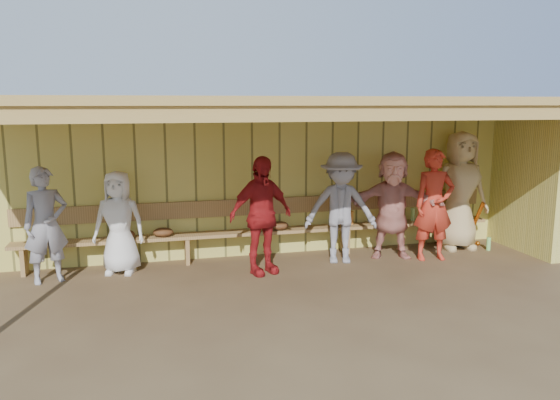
{
  "coord_description": "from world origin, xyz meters",
  "views": [
    {
      "loc": [
        -1.91,
        -7.13,
        2.43
      ],
      "look_at": [
        0.0,
        0.35,
        1.05
      ],
      "focal_mm": 35.0,
      "sensor_mm": 36.0,
      "label": 1
    }
  ],
  "objects_px": {
    "player_a": "(46,225)",
    "player_g": "(434,205)",
    "player_e": "(341,208)",
    "player_h": "(459,191)",
    "player_b": "(119,222)",
    "player_f": "(392,205)",
    "player_d": "(261,215)",
    "bench": "(268,224)"
  },
  "relations": [
    {
      "from": "player_e",
      "to": "bench",
      "type": "xyz_separation_m",
      "value": [
        -1.0,
        0.57,
        -0.32
      ]
    },
    {
      "from": "player_f",
      "to": "player_g",
      "type": "relative_size",
      "value": 0.97
    },
    {
      "from": "player_e",
      "to": "player_f",
      "type": "bearing_deg",
      "value": 17.86
    },
    {
      "from": "player_b",
      "to": "bench",
      "type": "height_order",
      "value": "player_b"
    },
    {
      "from": "player_g",
      "to": "player_a",
      "type": "bearing_deg",
      "value": -176.27
    },
    {
      "from": "player_a",
      "to": "player_b",
      "type": "relative_size",
      "value": 1.07
    },
    {
      "from": "player_f",
      "to": "player_g",
      "type": "height_order",
      "value": "player_g"
    },
    {
      "from": "player_a",
      "to": "player_d",
      "type": "bearing_deg",
      "value": -26.55
    },
    {
      "from": "player_b",
      "to": "player_a",
      "type": "bearing_deg",
      "value": -154.34
    },
    {
      "from": "player_b",
      "to": "player_h",
      "type": "height_order",
      "value": "player_h"
    },
    {
      "from": "player_b",
      "to": "player_e",
      "type": "xyz_separation_m",
      "value": [
        3.26,
        -0.27,
        0.1
      ]
    },
    {
      "from": "player_b",
      "to": "player_h",
      "type": "bearing_deg",
      "value": 15.1
    },
    {
      "from": "player_b",
      "to": "player_h",
      "type": "relative_size",
      "value": 0.75
    },
    {
      "from": "player_h",
      "to": "bench",
      "type": "bearing_deg",
      "value": 176.55
    },
    {
      "from": "player_d",
      "to": "player_f",
      "type": "distance_m",
      "value": 2.2
    },
    {
      "from": "player_a",
      "to": "player_d",
      "type": "distance_m",
      "value": 2.93
    },
    {
      "from": "player_f",
      "to": "player_b",
      "type": "bearing_deg",
      "value": -164.5
    },
    {
      "from": "player_a",
      "to": "bench",
      "type": "bearing_deg",
      "value": -11.27
    },
    {
      "from": "player_g",
      "to": "player_d",
      "type": "bearing_deg",
      "value": -172.41
    },
    {
      "from": "player_f",
      "to": "player_e",
      "type": "bearing_deg",
      "value": -157.87
    },
    {
      "from": "player_g",
      "to": "player_b",
      "type": "bearing_deg",
      "value": -179.01
    },
    {
      "from": "player_f",
      "to": "player_g",
      "type": "distance_m",
      "value": 0.64
    },
    {
      "from": "player_e",
      "to": "bench",
      "type": "bearing_deg",
      "value": 164.38
    },
    {
      "from": "player_g",
      "to": "player_h",
      "type": "relative_size",
      "value": 0.88
    },
    {
      "from": "player_b",
      "to": "player_f",
      "type": "distance_m",
      "value": 4.15
    },
    {
      "from": "player_g",
      "to": "bench",
      "type": "bearing_deg",
      "value": 169.07
    },
    {
      "from": "player_b",
      "to": "player_d",
      "type": "bearing_deg",
      "value": 0.29
    },
    {
      "from": "player_a",
      "to": "bench",
      "type": "height_order",
      "value": "player_a"
    },
    {
      "from": "player_a",
      "to": "player_e",
      "type": "bearing_deg",
      "value": -21.09
    },
    {
      "from": "player_e",
      "to": "player_f",
      "type": "xyz_separation_m",
      "value": [
        0.88,
        0.06,
        -0.01
      ]
    },
    {
      "from": "player_a",
      "to": "player_g",
      "type": "xyz_separation_m",
      "value": [
        5.67,
        -0.31,
        0.07
      ]
    },
    {
      "from": "player_d",
      "to": "bench",
      "type": "distance_m",
      "value": 0.93
    },
    {
      "from": "player_f",
      "to": "player_h",
      "type": "distance_m",
      "value": 1.34
    },
    {
      "from": "player_h",
      "to": "player_e",
      "type": "bearing_deg",
      "value": -171.02
    },
    {
      "from": "player_g",
      "to": "bench",
      "type": "height_order",
      "value": "player_g"
    },
    {
      "from": "player_b",
      "to": "player_f",
      "type": "xyz_separation_m",
      "value": [
        4.15,
        -0.21,
        0.1
      ]
    },
    {
      "from": "player_e",
      "to": "player_b",
      "type": "bearing_deg",
      "value": -170.56
    },
    {
      "from": "player_a",
      "to": "player_g",
      "type": "relative_size",
      "value": 0.92
    },
    {
      "from": "player_g",
      "to": "player_e",
      "type": "bearing_deg",
      "value": 178.48
    },
    {
      "from": "player_a",
      "to": "player_h",
      "type": "distance_m",
      "value": 6.41
    },
    {
      "from": "player_b",
      "to": "player_g",
      "type": "distance_m",
      "value": 4.75
    },
    {
      "from": "player_d",
      "to": "player_g",
      "type": "bearing_deg",
      "value": -18.43
    }
  ]
}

